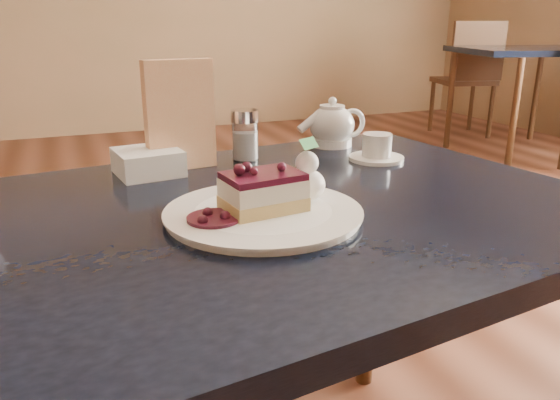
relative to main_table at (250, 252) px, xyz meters
name	(u,v)px	position (x,y,z in m)	size (l,w,h in m)	color
main_table	(250,252)	(0.00, 0.00, 0.00)	(1.29, 0.95, 0.75)	black
dessert_plate	(263,214)	(0.01, -0.05, 0.08)	(0.30, 0.30, 0.01)	white
cheesecake_slice	(263,192)	(0.01, -0.05, 0.12)	(0.13, 0.10, 0.06)	tan
whipped_cream	(307,185)	(0.09, -0.03, 0.12)	(0.06, 0.06, 0.05)	white
berry_sauce	(214,218)	(-0.08, -0.07, 0.09)	(0.08, 0.08, 0.01)	black
tea_set	(340,131)	(0.34, 0.33, 0.12)	(0.19, 0.28, 0.11)	white
menu_card	(180,115)	(-0.05, 0.29, 0.19)	(0.14, 0.03, 0.22)	beige
sugar_shaker	(245,135)	(0.10, 0.31, 0.13)	(0.06, 0.06, 0.11)	white
napkin_stack	(148,162)	(-0.12, 0.27, 0.10)	(0.12, 0.12, 0.05)	white
bg_table_far_right	(521,143)	(3.22, 2.56, -0.59)	(1.31, 2.03, 1.35)	black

